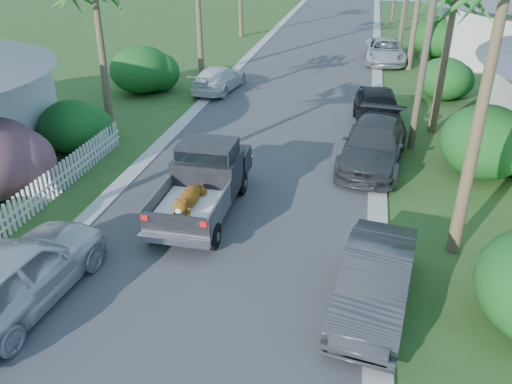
% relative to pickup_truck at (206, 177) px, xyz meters
% --- Properties ---
extents(ground, '(120.00, 120.00, 0.00)m').
position_rel_pickup_truck_xyz_m(ground, '(0.98, -6.74, -1.01)').
color(ground, '#2B4C1C').
rests_on(ground, ground).
extents(road, '(8.00, 100.00, 0.02)m').
position_rel_pickup_truck_xyz_m(road, '(0.98, 18.26, -1.00)').
color(road, '#38383A').
rests_on(road, ground).
extents(curb_left, '(0.60, 100.00, 0.06)m').
position_rel_pickup_truck_xyz_m(curb_left, '(-3.32, 18.26, -0.98)').
color(curb_left, '#A5A39E').
rests_on(curb_left, ground).
extents(curb_right, '(0.60, 100.00, 0.06)m').
position_rel_pickup_truck_xyz_m(curb_right, '(5.28, 18.26, -0.98)').
color(curb_right, '#A5A39E').
rests_on(curb_right, ground).
extents(pickup_truck, '(1.98, 5.12, 2.06)m').
position_rel_pickup_truck_xyz_m(pickup_truck, '(0.00, 0.00, 0.00)').
color(pickup_truck, black).
rests_on(pickup_truck, ground).
extents(parked_car_rn, '(2.08, 4.47, 1.42)m').
position_rel_pickup_truck_xyz_m(parked_car_rn, '(5.13, -3.72, -0.30)').
color(parked_car_rn, '#2E2F33').
rests_on(parked_car_rn, ground).
extents(parked_car_rm, '(2.79, 5.53, 1.54)m').
position_rel_pickup_truck_xyz_m(parked_car_rm, '(5.07, 4.38, -0.24)').
color(parked_car_rm, '#303335').
rests_on(parked_car_rm, ground).
extents(parked_car_rf, '(2.35, 5.00, 1.65)m').
position_rel_pickup_truck_xyz_m(parked_car_rf, '(5.21, 8.26, -0.18)').
color(parked_car_rf, black).
rests_on(parked_car_rf, ground).
extents(parked_car_rd, '(2.64, 5.36, 1.46)m').
position_rel_pickup_truck_xyz_m(parked_car_rd, '(5.68, 20.75, -0.28)').
color(parked_car_rd, silver).
rests_on(parked_car_rd, ground).
extents(parked_car_ln, '(2.40, 5.11, 1.69)m').
position_rel_pickup_truck_xyz_m(parked_car_ln, '(-2.83, -5.38, -0.16)').
color(parked_car_ln, silver).
rests_on(parked_car_ln, ground).
extents(parked_car_lf, '(2.30, 4.64, 1.30)m').
position_rel_pickup_truck_xyz_m(parked_car_lf, '(-3.09, 12.31, -0.36)').
color(parked_car_lf, silver).
rests_on(parked_car_lf, ground).
extents(shrub_l_c, '(2.40, 2.64, 2.00)m').
position_rel_pickup_truck_xyz_m(shrub_l_c, '(-6.42, 3.26, -0.01)').
color(shrub_l_c, '#144916').
rests_on(shrub_l_c, ground).
extents(shrub_l_d, '(3.20, 3.52, 2.40)m').
position_rel_pickup_truck_xyz_m(shrub_l_d, '(-7.02, 11.26, 0.19)').
color(shrub_l_d, '#144916').
rests_on(shrub_l_d, ground).
extents(shrub_r_b, '(3.00, 3.30, 2.50)m').
position_rel_pickup_truck_xyz_m(shrub_r_b, '(8.78, 4.26, 0.24)').
color(shrub_r_b, '#144916').
rests_on(shrub_r_b, ground).
extents(shrub_r_c, '(2.60, 2.86, 2.10)m').
position_rel_pickup_truck_xyz_m(shrub_r_c, '(8.48, 13.26, 0.04)').
color(shrub_r_c, '#144916').
rests_on(shrub_r_c, ground).
extents(shrub_r_d, '(3.20, 3.52, 2.60)m').
position_rel_pickup_truck_xyz_m(shrub_r_d, '(8.98, 23.26, 0.29)').
color(shrub_r_d, '#144916').
rests_on(shrub_r_d, ground).
extents(picket_fence, '(0.10, 11.00, 1.00)m').
position_rel_pickup_truck_xyz_m(picket_fence, '(-5.02, -1.24, -0.51)').
color(picket_fence, white).
rests_on(picket_fence, ground).
extents(utility_pole_b, '(1.60, 0.26, 9.00)m').
position_rel_pickup_truck_xyz_m(utility_pole_b, '(6.58, 6.26, 3.59)').
color(utility_pole_b, brown).
rests_on(utility_pole_b, ground).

